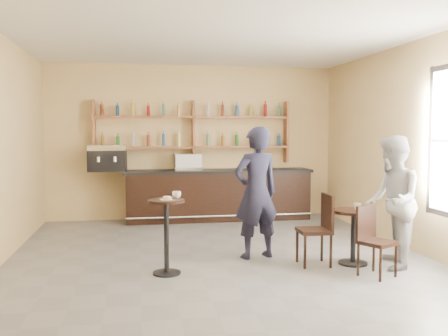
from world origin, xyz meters
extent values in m
plane|color=slate|center=(0.00, 0.00, 0.00)|extent=(7.00, 7.00, 0.00)
plane|color=white|center=(0.00, 0.00, 3.20)|extent=(7.00, 7.00, 0.00)
plane|color=#D4B378|center=(0.00, 3.50, 1.60)|extent=(7.00, 0.00, 7.00)
plane|color=#D4B378|center=(0.00, -3.50, 1.60)|extent=(7.00, 0.00, 7.00)
plane|color=#D4B378|center=(3.00, 0.00, 1.60)|extent=(0.00, 7.00, 7.00)
cube|color=white|center=(-0.79, -0.62, 0.97)|extent=(0.16, 0.16, 0.00)
torus|color=#C58048|center=(-0.78, -0.63, 0.99)|extent=(0.14, 0.14, 0.04)
imported|color=white|center=(-0.65, -0.52, 1.01)|extent=(0.13, 0.13, 0.09)
imported|color=black|center=(0.53, 0.00, 0.95)|extent=(0.79, 0.62, 1.90)
imported|color=white|center=(1.82, -0.58, 0.80)|extent=(0.11, 0.11, 0.09)
imported|color=#98999D|center=(2.20, -0.81, 0.89)|extent=(0.94, 1.05, 1.78)
camera|label=1|loc=(-1.14, -6.94, 1.84)|focal=40.00mm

